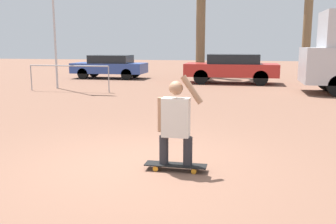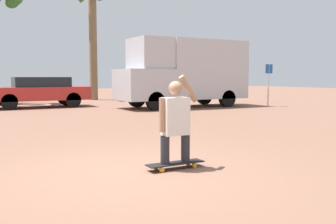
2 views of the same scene
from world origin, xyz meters
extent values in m
plane|color=brown|center=(0.00, 0.00, 0.00)|extent=(80.00, 80.00, 0.00)
cube|color=black|center=(0.65, -0.15, 0.09)|extent=(0.95, 0.24, 0.02)
cylinder|color=orange|center=(0.36, -0.25, 0.04)|extent=(0.08, 0.03, 0.08)
cylinder|color=orange|center=(0.36, -0.05, 0.04)|extent=(0.08, 0.03, 0.08)
cylinder|color=orange|center=(0.95, -0.25, 0.04)|extent=(0.08, 0.03, 0.08)
cylinder|color=orange|center=(0.95, -0.05, 0.04)|extent=(0.08, 0.03, 0.08)
cylinder|color=#28282D|center=(0.47, -0.15, 0.32)|extent=(0.14, 0.14, 0.44)
cylinder|color=#28282D|center=(0.84, -0.15, 0.32)|extent=(0.14, 0.14, 0.44)
cube|color=silver|center=(0.65, -0.15, 0.83)|extent=(0.41, 0.22, 0.59)
sphere|color=#A37556|center=(0.65, -0.15, 1.27)|extent=(0.21, 0.21, 0.21)
cylinder|color=#A37556|center=(0.42, -0.15, 0.86)|extent=(0.09, 0.09, 0.52)
cylinder|color=#A37556|center=(0.89, -0.15, 1.26)|extent=(0.34, 0.09, 0.44)
cylinder|color=black|center=(5.04, 9.19, 0.41)|extent=(0.81, 0.28, 0.81)
cylinder|color=black|center=(5.04, 11.14, 0.41)|extent=(0.81, 0.28, 0.81)
cylinder|color=black|center=(8.92, 9.19, 0.41)|extent=(0.81, 0.28, 0.81)
cylinder|color=black|center=(8.92, 11.14, 0.41)|extent=(0.81, 0.28, 0.81)
cube|color=#BCBCC1|center=(4.95, 10.16, 1.10)|extent=(2.19, 2.23, 1.38)
cube|color=black|center=(4.51, 10.16, 1.37)|extent=(0.04, 1.89, 0.69)
cube|color=#BCBCC1|center=(8.08, 10.16, 1.79)|extent=(4.07, 2.23, 2.77)
cube|color=#BCBCC1|center=(5.28, 10.16, 2.48)|extent=(1.53, 2.05, 1.39)
cylinder|color=black|center=(-0.44, 12.48, 0.36)|extent=(0.71, 0.22, 0.71)
cylinder|color=black|center=(-0.44, 14.08, 0.36)|extent=(0.71, 0.22, 0.71)
cylinder|color=black|center=(2.36, 12.48, 0.36)|extent=(0.71, 0.22, 0.71)
cylinder|color=black|center=(2.36, 14.08, 0.36)|extent=(0.71, 0.22, 0.71)
cube|color=#B22823|center=(0.96, 13.28, 0.67)|extent=(4.53, 1.82, 0.62)
cube|color=black|center=(1.07, 13.28, 1.21)|extent=(2.49, 1.60, 0.46)
cylinder|color=brown|center=(5.08, 17.82, 3.62)|extent=(0.49, 0.49, 7.24)
cylinder|color=#B7B7BC|center=(10.89, 8.49, 1.03)|extent=(0.06, 0.06, 2.05)
cube|color=#19519E|center=(10.89, 8.47, 1.83)|extent=(0.44, 0.02, 0.44)
camera|label=1|loc=(1.65, -5.55, 1.91)|focal=40.00mm
camera|label=2|loc=(-2.24, -5.16, 1.44)|focal=40.00mm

